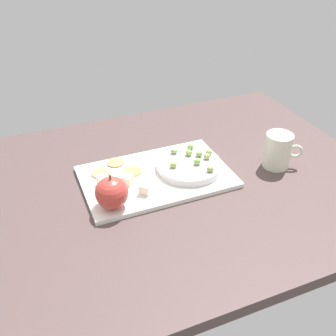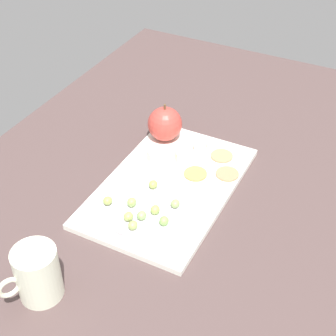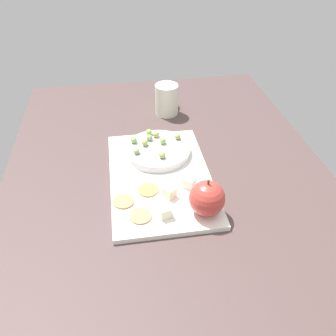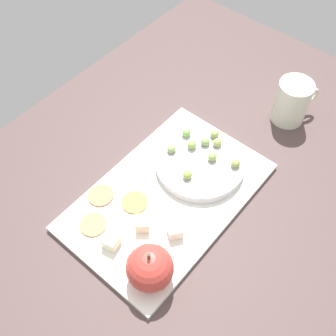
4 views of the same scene
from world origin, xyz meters
TOP-DOWN VIEW (x-y plane):
  - table at (0.00, 0.00)cm, footprint 127.59×83.33cm
  - platter at (4.70, 2.29)cm, footprint 39.09×24.76cm
  - serving_dish at (13.95, 1.70)cm, footprint 17.66×17.66cm
  - apple_whole at (-9.53, -5.94)cm, footprint 7.87×7.87cm
  - apple_stem at (-9.53, -5.94)cm, footprint 0.50×0.50cm
  - cheese_cube_0 at (-3.47, 1.28)cm, footprint 3.63×3.63cm
  - cheese_cube_1 at (-0.72, -4.02)cm, footprint 3.62×3.62cm
  - cheese_cube_2 at (-9.51, 3.16)cm, footprint 3.05×3.05cm
  - cracker_0 at (-0.69, 5.87)cm, footprint 4.90×4.90cm
  - cracker_1 at (-8.95, 8.44)cm, footprint 4.90×4.90cm
  - cracker_2 at (-3.71, 11.88)cm, footprint 4.90×4.90cm
  - grape_0 at (15.36, 4.93)cm, footprint 1.90×1.71cm
  - grape_1 at (12.03, 7.45)cm, footprint 1.90×1.71cm
  - grape_2 at (19.15, 1.39)cm, footprint 1.90×1.71cm
  - grape_3 at (17.77, 3.39)cm, footprint 1.90×1.71cm
  - grape_4 at (17.21, -4.34)cm, footprint 1.90×1.71cm
  - grape_5 at (20.67, 3.21)cm, footprint 1.90×1.71cm
  - grape_6 at (9.10, 1.10)cm, footprint 1.90×1.71cm
  - grape_7 at (15.57, -0.26)cm, footprint 1.90×1.71cm
  - grape_8 at (17.16, 7.73)cm, footprint 1.90×1.71cm
  - cup at (37.89, -4.51)cm, footprint 9.94×7.32cm

SIDE VIEW (x-z plane):
  - table at x=0.00cm, z-range 0.00..3.05cm
  - platter at x=4.70cm, z-range 3.05..4.29cm
  - cracker_0 at x=-0.69cm, z-range 4.29..4.69cm
  - cracker_1 at x=-8.95cm, z-range 4.29..4.69cm
  - cracker_2 at x=-3.71cm, z-range 4.29..4.69cm
  - serving_dish at x=13.95cm, z-range 4.29..6.30cm
  - cheese_cube_0 at x=-3.47cm, z-range 4.29..6.87cm
  - cheese_cube_1 at x=-0.72cm, z-range 4.29..6.87cm
  - cheese_cube_2 at x=-9.51cm, z-range 4.29..6.87cm
  - grape_1 at x=12.03cm, z-range 6.30..7.84cm
  - grape_5 at x=20.67cm, z-range 6.30..7.90cm
  - grape_4 at x=17.21cm, z-range 6.30..7.91cm
  - grape_3 at x=17.77cm, z-range 6.30..7.95cm
  - grape_6 at x=9.10cm, z-range 6.30..7.98cm
  - grape_2 at x=19.15cm, z-range 6.30..8.00cm
  - grape_8 at x=17.16cm, z-range 6.30..8.04cm
  - grape_0 at x=15.36cm, z-range 6.30..8.09cm
  - grape_7 at x=15.57cm, z-range 6.30..8.11cm
  - cup at x=37.89cm, z-range 3.05..12.91cm
  - apple_whole at x=-9.53cm, z-range 4.29..12.16cm
  - apple_stem at x=-9.53cm, z-range 12.16..13.36cm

